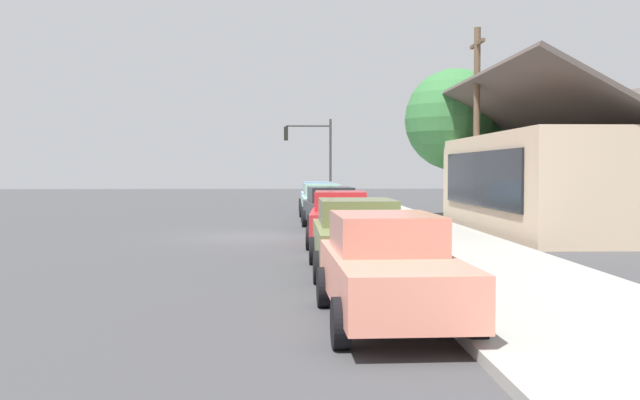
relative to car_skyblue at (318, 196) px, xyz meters
name	(u,v)px	position (x,y,z in m)	size (l,w,h in m)	color
ground_plane	(252,237)	(14.42, -2.73, -0.81)	(120.00, 120.00, 0.00)	#424244
sidewalk_curb	(418,234)	(14.42, 2.87, -0.73)	(60.00, 4.20, 0.16)	#A3A099
car_skyblue	(318,196)	(0.00, 0.00, 0.00)	(4.39, 2.03, 1.59)	#8CB7E0
car_seafoam	(322,201)	(5.90, -0.03, 0.00)	(4.89, 2.04, 1.59)	#9ED1BC
car_charcoal	(331,208)	(11.66, 0.09, 0.00)	(4.79, 2.22, 1.59)	#2D3035
car_cherry	(340,217)	(17.05, 0.06, 0.00)	(4.63, 2.15, 1.59)	red
car_olive	(358,235)	(22.97, 0.06, 0.00)	(4.71, 2.10, 1.59)	olive
car_coral	(389,268)	(28.24, 0.02, 0.00)	(4.57, 2.03, 1.59)	#EA8C75
storefront_building	(587,179)	(12.98, 9.25, 1.08)	(13.06, 8.15, 5.71)	#CCB293
shade_tree	(455,120)	(5.19, 6.21, 3.74)	(4.72, 4.72, 6.94)	brown
traffic_light_main	(312,148)	(-3.79, -0.19, 2.68)	(0.37, 2.79, 5.20)	#383833
utility_pole_wooden	(477,124)	(11.98, 5.47, 3.11)	(1.80, 0.24, 7.50)	brown
fire_hydrant_red	(398,235)	(19.32, 1.47, -0.32)	(0.22, 0.22, 0.71)	red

